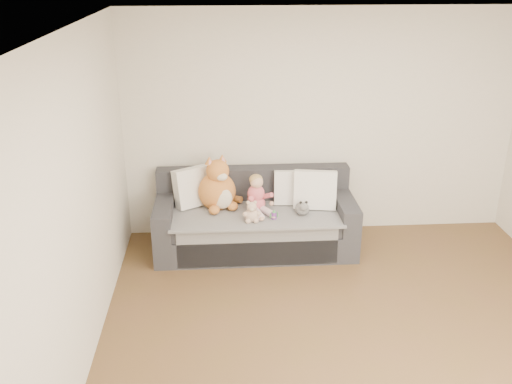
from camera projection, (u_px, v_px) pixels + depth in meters
room_shell at (366, 194)px, 4.57m from camera, size 5.00×5.00×5.00m
sofa at (255, 222)px, 6.41m from camera, size 2.20×0.94×0.85m
cushion_left at (195, 187)px, 6.37m from camera, size 0.52×0.43×0.45m
cushion_right_back at (293, 188)px, 6.42m from camera, size 0.43×0.22×0.40m
cushion_right_front at (315, 190)px, 6.30m from camera, size 0.49×0.28×0.44m
toddler at (257, 196)px, 6.23m from camera, size 0.30×0.43×0.42m
plush_cat at (218, 188)px, 6.29m from camera, size 0.50×0.51×0.64m
teddy_bear at (252, 213)px, 6.00m from camera, size 0.19×0.14×0.24m
plush_cow at (302, 208)px, 6.17m from camera, size 0.15×0.23×0.19m
sippy_cup at (274, 214)px, 6.07m from camera, size 0.09×0.07×0.10m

